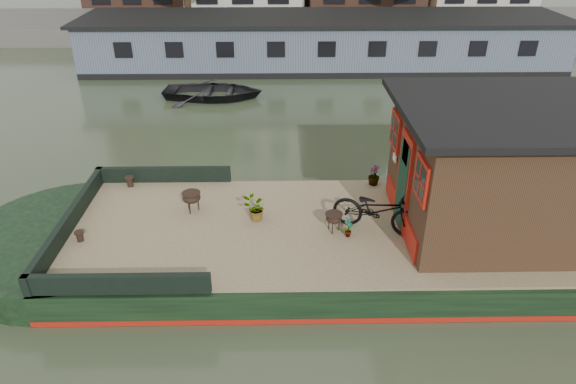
{
  "coord_description": "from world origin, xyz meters",
  "views": [
    {
      "loc": [
        -1.88,
        -8.39,
        6.06
      ],
      "look_at": [
        -1.73,
        0.5,
        1.13
      ],
      "focal_mm": 32.0,
      "sensor_mm": 36.0,
      "label": 1
    }
  ],
  "objects_px": {
    "potted_plant_a": "(348,227)",
    "brazier_rear": "(192,202)",
    "dinghy": "(213,88)",
    "bicycle": "(377,210)",
    "brazier_front": "(334,222)",
    "cabin": "(501,168)"
  },
  "relations": [
    {
      "from": "brazier_front",
      "to": "dinghy",
      "type": "distance_m",
      "value": 10.46
    },
    {
      "from": "potted_plant_a",
      "to": "brazier_rear",
      "type": "height_order",
      "value": "brazier_rear"
    },
    {
      "from": "potted_plant_a",
      "to": "brazier_front",
      "type": "distance_m",
      "value": 0.32
    },
    {
      "from": "bicycle",
      "to": "dinghy",
      "type": "relative_size",
      "value": 0.48
    },
    {
      "from": "brazier_rear",
      "to": "brazier_front",
      "type": "bearing_deg",
      "value": -15.76
    },
    {
      "from": "cabin",
      "to": "brazier_rear",
      "type": "xyz_separation_m",
      "value": [
        -5.86,
        0.62,
        -1.02
      ]
    },
    {
      "from": "dinghy",
      "to": "potted_plant_a",
      "type": "bearing_deg",
      "value": -155.85
    },
    {
      "from": "cabin",
      "to": "bicycle",
      "type": "height_order",
      "value": "cabin"
    },
    {
      "from": "cabin",
      "to": "brazier_rear",
      "type": "distance_m",
      "value": 5.98
    },
    {
      "from": "dinghy",
      "to": "cabin",
      "type": "bearing_deg",
      "value": -142.15
    },
    {
      "from": "cabin",
      "to": "brazier_rear",
      "type": "height_order",
      "value": "cabin"
    },
    {
      "from": "bicycle",
      "to": "potted_plant_a",
      "type": "relative_size",
      "value": 4.2
    },
    {
      "from": "bicycle",
      "to": "brazier_front",
      "type": "xyz_separation_m",
      "value": [
        -0.81,
        -0.02,
        -0.26
      ]
    },
    {
      "from": "cabin",
      "to": "brazier_front",
      "type": "bearing_deg",
      "value": -176.76
    },
    {
      "from": "bicycle",
      "to": "dinghy",
      "type": "height_order",
      "value": "bicycle"
    },
    {
      "from": "dinghy",
      "to": "brazier_front",
      "type": "bearing_deg",
      "value": -156.78
    },
    {
      "from": "dinghy",
      "to": "bicycle",
      "type": "bearing_deg",
      "value": -152.65
    },
    {
      "from": "brazier_front",
      "to": "brazier_rear",
      "type": "bearing_deg",
      "value": 164.24
    },
    {
      "from": "brazier_rear",
      "to": "dinghy",
      "type": "bearing_deg",
      "value": 93.86
    },
    {
      "from": "cabin",
      "to": "brazier_front",
      "type": "relative_size",
      "value": 10.39
    },
    {
      "from": "cabin",
      "to": "potted_plant_a",
      "type": "height_order",
      "value": "cabin"
    },
    {
      "from": "cabin",
      "to": "potted_plant_a",
      "type": "xyz_separation_m",
      "value": [
        -2.8,
        -0.37,
        -1.02
      ]
    }
  ]
}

